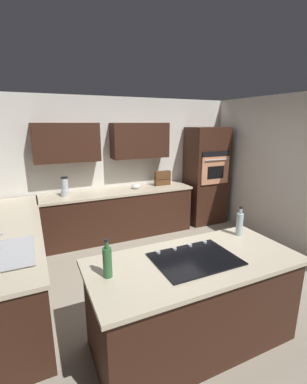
% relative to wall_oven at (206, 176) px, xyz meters
% --- Properties ---
extents(ground_plane, '(14.00, 14.00, 0.00)m').
position_rel_wall_oven_xyz_m(ground_plane, '(1.85, 1.72, -1.02)').
color(ground_plane, '#9E937F').
extents(wall_back, '(6.00, 0.44, 2.60)m').
position_rel_wall_oven_xyz_m(wall_back, '(1.92, -0.33, 0.40)').
color(wall_back, white).
rests_on(wall_back, ground).
extents(wall_left, '(0.10, 4.00, 2.60)m').
position_rel_wall_oven_xyz_m(wall_left, '(-0.60, 1.42, 0.28)').
color(wall_left, white).
rests_on(wall_left, ground).
extents(lower_cabinets_back, '(2.80, 0.60, 0.86)m').
position_rel_wall_oven_xyz_m(lower_cabinets_back, '(1.95, -0.00, -0.59)').
color(lower_cabinets_back, '#381E14').
rests_on(lower_cabinets_back, ground).
extents(countertop_back, '(2.84, 0.64, 0.04)m').
position_rel_wall_oven_xyz_m(countertop_back, '(1.95, -0.00, -0.14)').
color(countertop_back, beige).
rests_on(countertop_back, lower_cabinets_back).
extents(lower_cabinets_side, '(0.60, 2.90, 0.86)m').
position_rel_wall_oven_xyz_m(lower_cabinets_side, '(3.67, 1.17, -0.59)').
color(lower_cabinets_side, '#381E14').
rests_on(lower_cabinets_side, ground).
extents(countertop_side, '(0.64, 2.94, 0.04)m').
position_rel_wall_oven_xyz_m(countertop_side, '(3.67, 1.17, -0.14)').
color(countertop_side, beige).
rests_on(countertop_side, lower_cabinets_side).
extents(island_base, '(1.92, 0.85, 0.86)m').
position_rel_wall_oven_xyz_m(island_base, '(2.10, 2.77, -0.59)').
color(island_base, '#381E14').
rests_on(island_base, ground).
extents(island_top, '(2.00, 0.93, 0.04)m').
position_rel_wall_oven_xyz_m(island_top, '(2.10, 2.77, -0.14)').
color(island_top, beige).
rests_on(island_top, island_base).
extents(wall_oven, '(0.80, 0.66, 2.04)m').
position_rel_wall_oven_xyz_m(wall_oven, '(0.00, 0.00, 0.00)').
color(wall_oven, '#381E14').
rests_on(wall_oven, ground).
extents(sink_unit, '(0.46, 0.70, 0.23)m').
position_rel_wall_oven_xyz_m(sink_unit, '(3.68, 1.94, -0.11)').
color(sink_unit, '#515456').
rests_on(sink_unit, countertop_side).
extents(cooktop, '(0.76, 0.56, 0.03)m').
position_rel_wall_oven_xyz_m(cooktop, '(2.10, 2.77, -0.12)').
color(cooktop, black).
rests_on(cooktop, island_top).
extents(blender, '(0.15, 0.15, 0.34)m').
position_rel_wall_oven_xyz_m(blender, '(2.90, -0.02, 0.02)').
color(blender, silver).
rests_on(blender, countertop_back).
extents(mixing_bowl, '(0.17, 0.17, 0.09)m').
position_rel_wall_oven_xyz_m(mixing_bowl, '(1.60, -0.02, -0.08)').
color(mixing_bowl, white).
rests_on(mixing_bowl, countertop_back).
extents(spice_rack, '(0.33, 0.11, 0.29)m').
position_rel_wall_oven_xyz_m(spice_rack, '(1.00, -0.08, 0.02)').
color(spice_rack, brown).
rests_on(spice_rack, countertop_back).
extents(oil_bottle, '(0.08, 0.08, 0.33)m').
position_rel_wall_oven_xyz_m(oil_bottle, '(2.91, 2.71, 0.01)').
color(oil_bottle, '#336B38').
rests_on(oil_bottle, island_top).
extents(second_bottle, '(0.08, 0.08, 0.34)m').
position_rel_wall_oven_xyz_m(second_bottle, '(1.34, 2.51, 0.01)').
color(second_bottle, silver).
rests_on(second_bottle, island_top).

